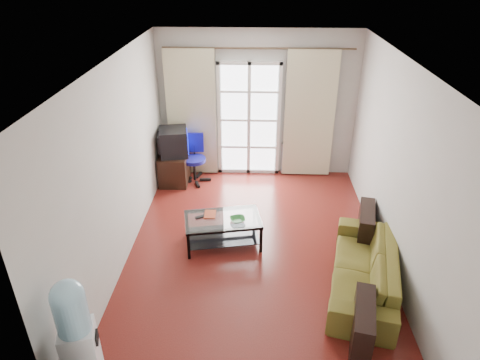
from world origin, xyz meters
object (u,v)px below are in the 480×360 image
crt_tv (173,142)px  coffee_table (223,227)px  task_chair (195,168)px  water_cooler (79,343)px  sofa (364,268)px  tv_stand (175,167)px

crt_tv → coffee_table: bearing=-72.9°
crt_tv → task_chair: size_ratio=0.69×
coffee_table → task_chair: size_ratio=1.33×
coffee_table → crt_tv: bearing=118.5°
crt_tv → water_cooler: size_ratio=0.42×
coffee_table → water_cooler: bearing=-113.0°
crt_tv → water_cooler: water_cooler is taller
task_chair → sofa: bearing=-51.2°
sofa → coffee_table: sofa is taller
coffee_table → water_cooler: 2.80m
sofa → task_chair: bearing=-124.8°
task_chair → water_cooler: size_ratio=0.61×
sofa → coffee_table: 2.03m
sofa → tv_stand: (-2.90, 2.80, -0.01)m
sofa → tv_stand: sofa is taller
coffee_table → tv_stand: (-1.04, 1.96, -0.01)m
tv_stand → water_cooler: bearing=-90.8°
tv_stand → crt_tv: 0.52m
coffee_table → task_chair: bearing=108.9°
coffee_table → crt_tv: (-1.04, 1.93, 0.51)m
coffee_table → water_cooler: water_cooler is taller
tv_stand → crt_tv: (-0.00, -0.03, 0.52)m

